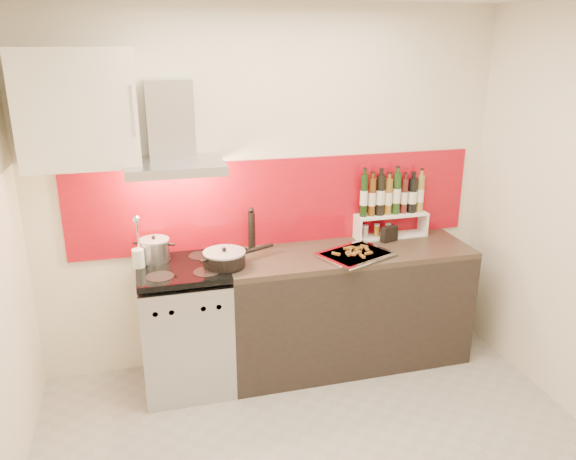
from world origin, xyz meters
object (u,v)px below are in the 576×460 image
object	(u,v)px
range_stove	(186,328)
counter	(347,307)
pepper_mill	(252,230)
saute_pan	(225,258)
stock_pot	(154,250)
baking_tray	(355,254)

from	to	relation	value
range_stove	counter	distance (m)	1.20
range_stove	pepper_mill	distance (m)	0.82
counter	saute_pan	world-z (taller)	saute_pan
stock_pot	baking_tray	bearing A→B (deg)	-10.88
range_stove	pepper_mill	size ratio (longest dim) A/B	2.77
pepper_mill	counter	bearing A→B (deg)	-14.23
pepper_mill	stock_pot	bearing A→B (deg)	-177.60
stock_pot	baking_tray	distance (m)	1.39
range_stove	counter	xyz separation A→B (m)	(1.20, 0.00, 0.01)
range_stove	saute_pan	world-z (taller)	saute_pan
range_stove	baking_tray	xyz separation A→B (m)	(1.20, -0.11, 0.47)
saute_pan	pepper_mill	xyz separation A→B (m)	(0.23, 0.24, 0.10)
counter	baking_tray	distance (m)	0.48
saute_pan	baking_tray	world-z (taller)	saute_pan
saute_pan	range_stove	bearing A→B (deg)	167.22
range_stove	counter	size ratio (longest dim) A/B	0.51
range_stove	stock_pot	xyz separation A→B (m)	(-0.17, 0.15, 0.55)
baking_tray	stock_pot	bearing A→B (deg)	169.12
range_stove	stock_pot	size ratio (longest dim) A/B	4.36
stock_pot	pepper_mill	size ratio (longest dim) A/B	0.64
counter	saute_pan	distance (m)	1.05
stock_pot	pepper_mill	xyz separation A→B (m)	(0.68, 0.03, 0.07)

